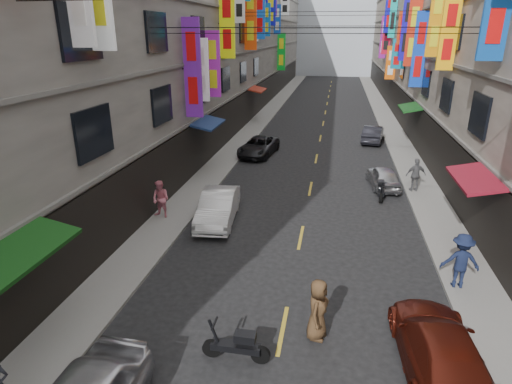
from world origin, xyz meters
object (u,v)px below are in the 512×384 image
at_px(car_left_mid, 218,207).
at_px(pedestrian_lfar, 161,199).
at_px(scooter_crossing, 237,346).
at_px(car_left_far, 259,146).
at_px(pedestrian_crossing, 318,310).
at_px(scooter_far_right, 381,190).
at_px(car_right_near, 440,349).
at_px(pedestrian_rfar, 416,175).
at_px(car_right_far, 373,134).
at_px(pedestrian_rnear, 461,261).
at_px(car_right_mid, 383,177).

bearing_deg(car_left_mid, pedestrian_lfar, 179.52).
xyz_separation_m(scooter_crossing, car_left_mid, (-2.78, 8.32, 0.25)).
height_order(car_left_far, pedestrian_crossing, pedestrian_crossing).
height_order(scooter_far_right, car_left_mid, car_left_mid).
relative_size(car_right_near, pedestrian_rfar, 2.61).
bearing_deg(car_left_mid, scooter_crossing, -77.06).
distance_m(car_right_near, car_right_far, 24.29).
distance_m(car_right_far, pedestrian_crossing, 23.74).
bearing_deg(scooter_crossing, pedestrian_lfar, 33.71).
xyz_separation_m(scooter_far_right, pedestrian_lfar, (-9.99, -4.54, 0.53)).
xyz_separation_m(scooter_crossing, pedestrian_rnear, (6.42, 4.54, 0.62)).
xyz_separation_m(scooter_far_right, pedestrian_crossing, (-2.64, -11.34, 0.46)).
xyz_separation_m(scooter_crossing, pedestrian_lfar, (-5.37, 8.09, 0.53)).
relative_size(pedestrian_lfar, pedestrian_rfar, 0.96).
height_order(car_right_near, pedestrian_rfar, pedestrian_rfar).
distance_m(car_left_mid, pedestrian_lfar, 2.61).
distance_m(scooter_crossing, car_left_mid, 8.78).
height_order(car_left_mid, car_right_near, car_left_mid).
xyz_separation_m(car_left_far, pedestrian_rnear, (9.40, -15.03, 0.44)).
xyz_separation_m(car_right_mid, pedestrian_crossing, (-2.91, -13.10, 0.31)).
height_order(car_right_far, pedestrian_rnear, pedestrian_rnear).
xyz_separation_m(car_left_mid, pedestrian_rfar, (9.22, 5.42, 0.31)).
bearing_deg(scooter_far_right, pedestrian_rfar, -145.63).
xyz_separation_m(car_right_near, car_right_mid, (-0.13, 13.85, -0.08)).
bearing_deg(scooter_far_right, car_left_mid, 33.17).
relative_size(scooter_crossing, pedestrian_rfar, 1.02).
relative_size(pedestrian_rnear, pedestrian_crossing, 1.04).
height_order(scooter_crossing, pedestrian_rfar, pedestrian_rfar).
distance_m(car_left_far, car_right_far, 9.57).
bearing_deg(pedestrian_rnear, car_right_near, 70.59).
relative_size(car_left_mid, pedestrian_lfar, 2.47).
xyz_separation_m(scooter_crossing, car_right_far, (5.02, 24.82, 0.21)).
relative_size(scooter_crossing, car_left_mid, 0.43).
bearing_deg(pedestrian_crossing, car_left_far, 27.47).
bearing_deg(scooter_crossing, pedestrian_rfar, -24.97).
bearing_deg(pedestrian_crossing, pedestrian_rnear, -41.42).
bearing_deg(pedestrian_lfar, car_right_far, 73.26).
bearing_deg(car_right_mid, pedestrian_crossing, 70.40).
bearing_deg(car_left_mid, pedestrian_crossing, -61.47).
distance_m(scooter_crossing, car_left_far, 19.80).
distance_m(car_right_near, car_right_mid, 13.85).
xyz_separation_m(car_left_mid, pedestrian_rnear, (9.20, -3.78, 0.36)).
bearing_deg(car_right_far, pedestrian_lfar, 66.77).
distance_m(pedestrian_rnear, pedestrian_crossing, 5.51).
height_order(car_left_far, pedestrian_lfar, pedestrian_lfar).
bearing_deg(pedestrian_crossing, scooter_crossing, 135.23).
bearing_deg(car_right_near, pedestrian_crossing, -17.38).
distance_m(pedestrian_lfar, pedestrian_rfar, 13.09).
height_order(car_right_near, car_right_mid, car_right_near).
bearing_deg(pedestrian_crossing, scooter_far_right, -0.82).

